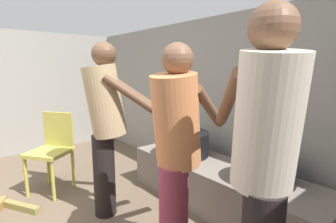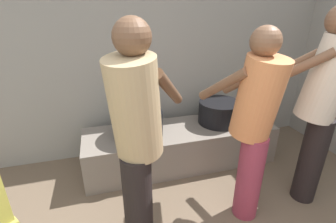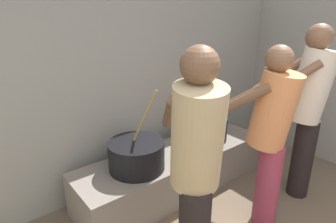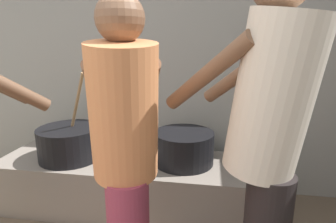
{
  "view_description": "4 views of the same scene",
  "coord_description": "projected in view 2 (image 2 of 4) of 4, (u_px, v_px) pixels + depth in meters",
  "views": [
    {
      "loc": [
        2.11,
        0.2,
        1.38
      ],
      "look_at": [
        0.37,
        1.67,
        0.99
      ],
      "focal_mm": 27.3,
      "sensor_mm": 36.0,
      "label": 1
    },
    {
      "loc": [
        -0.16,
        -0.11,
        1.64
      ],
      "look_at": [
        0.34,
        1.64,
        0.86
      ],
      "focal_mm": 26.19,
      "sensor_mm": 36.0,
      "label": 2
    },
    {
      "loc": [
        -1.01,
        0.2,
        1.76
      ],
      "look_at": [
        0.23,
        1.75,
        1.05
      ],
      "focal_mm": 30.06,
      "sensor_mm": 36.0,
      "label": 3
    },
    {
      "loc": [
        1.27,
        0.2,
        1.33
      ],
      "look_at": [
        1.02,
        1.8,
        0.93
      ],
      "focal_mm": 28.59,
      "sensor_mm": 36.0,
      "label": 4
    }
  ],
  "objects": [
    {
      "name": "block_enclosure_rear",
      "position": [
        114.0,
        71.0,
        2.74
      ],
      "size": [
        5.35,
        0.2,
        1.96
      ],
      "primitive_type": "cube",
      "color": "gray",
      "rests_on": "ground_plane"
    },
    {
      "name": "cook_in_tan_shirt",
      "position": [
        137.0,
        134.0,
        1.51
      ],
      "size": [
        0.63,
        0.73,
        1.6
      ],
      "color": "black",
      "rests_on": "ground_plane"
    },
    {
      "name": "cooking_pot_main",
      "position": [
        138.0,
        124.0,
        2.47
      ],
      "size": [
        0.5,
        0.5,
        0.71
      ],
      "color": "black",
      "rests_on": "hearth_ledge"
    },
    {
      "name": "cook_in_cream_shirt",
      "position": [
        322.0,
        100.0,
        1.94
      ],
      "size": [
        0.72,
        0.7,
        1.67
      ],
      "color": "black",
      "rests_on": "ground_plane"
    },
    {
      "name": "cooking_pot_secondary",
      "position": [
        219.0,
        112.0,
        2.75
      ],
      "size": [
        0.47,
        0.47,
        0.25
      ],
      "color": "black",
      "rests_on": "hearth_ledge"
    },
    {
      "name": "hearth_ledge",
      "position": [
        180.0,
        145.0,
        2.74
      ],
      "size": [
        2.07,
        0.6,
        0.42
      ],
      "primitive_type": "cube",
      "color": "slate",
      "rests_on": "ground_plane"
    },
    {
      "name": "cook_in_orange_shirt",
      "position": [
        255.0,
        119.0,
        1.81
      ],
      "size": [
        0.51,
        0.71,
        1.54
      ],
      "color": "#8C3347",
      "rests_on": "ground_plane"
    }
  ]
}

